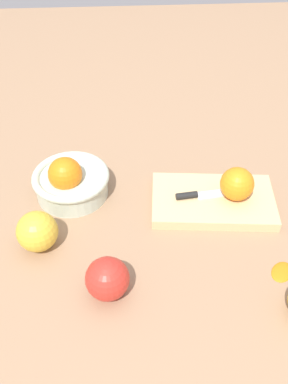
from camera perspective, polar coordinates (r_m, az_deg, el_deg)
name	(u,v)px	position (r m, az deg, el deg)	size (l,w,h in m)	color
ground_plane	(169,227)	(0.90, 3.18, -4.43)	(2.40, 2.40, 0.00)	#997556
bowl	(70,181)	(0.96, -9.39, 1.40)	(0.16, 0.16, 0.10)	beige
cutting_board	(213,201)	(0.95, 8.79, -1.14)	(0.25, 0.15, 0.02)	#DBB77F
orange_on_board	(237,184)	(0.93, 11.80, 1.02)	(0.07, 0.07, 0.07)	orange
knife	(202,194)	(0.94, 7.43, -0.30)	(0.16, 0.04, 0.01)	silver
apple_front_left	(37,231)	(0.86, -13.48, -4.91)	(0.08, 0.08, 0.08)	gold
apple_front_left_2	(107,279)	(0.78, -4.70, -10.98)	(0.08, 0.08, 0.08)	red
citrus_peel	(282,271)	(0.87, 17.25, -9.58)	(0.05, 0.04, 0.01)	orange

